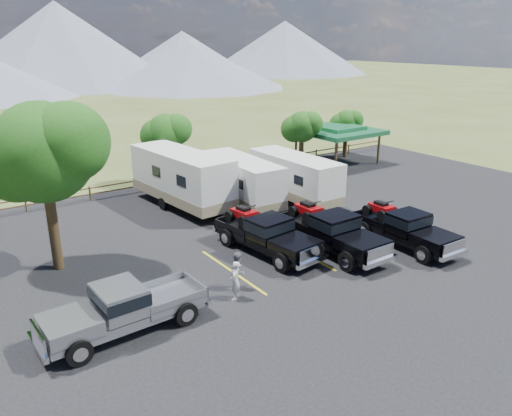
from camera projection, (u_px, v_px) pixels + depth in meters
ground at (386, 271)px, 23.36m from camera, size 320.00×320.00×0.00m
asphalt_lot at (341, 249)px, 25.68m from camera, size 44.00×34.00×0.04m
stall_lines at (327, 242)px, 26.45m from camera, size 12.12×5.50×0.01m
tree_big_nw at (42, 153)px, 21.74m from camera, size 5.54×5.18×7.84m
tree_ne_a at (302, 127)px, 40.28m from camera, size 3.11×2.92×4.76m
tree_ne_b at (346, 123)px, 44.43m from camera, size 2.77×2.59×4.27m
tree_north at (166, 133)px, 35.75m from camera, size 3.46×3.24×5.25m
rail_fence at (219, 170)px, 38.59m from camera, size 36.12×0.12×1.00m
pavilion at (338, 131)px, 42.68m from camera, size 6.20×6.20×3.22m
rig_left at (266, 233)px, 24.97m from camera, size 2.79×6.52×2.12m
rig_center at (330, 230)px, 25.20m from camera, size 2.34×6.63×2.21m
rig_right at (404, 227)px, 25.86m from camera, size 2.32×6.18×2.04m
trailer_left at (182, 179)px, 31.46m from camera, size 3.43×10.34×3.57m
trailer_center at (241, 181)px, 31.81m from camera, size 2.65×8.87×3.08m
trailer_right at (294, 178)px, 32.48m from camera, size 2.39×8.88×3.09m
pickup_silver at (125, 308)px, 18.18m from camera, size 6.35×2.42×1.88m
person_a at (235, 281)px, 20.50m from camera, size 0.73×0.71×1.68m
person_b at (238, 270)px, 21.39m from camera, size 1.02×1.03×1.68m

